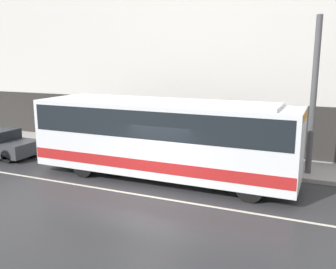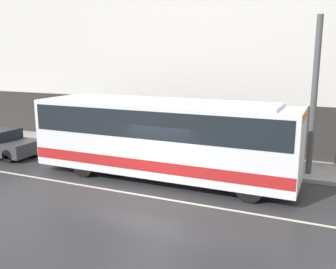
{
  "view_description": "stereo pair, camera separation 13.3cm",
  "coord_description": "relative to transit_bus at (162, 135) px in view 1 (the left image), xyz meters",
  "views": [
    {
      "loc": [
        5.86,
        -11.75,
        5.07
      ],
      "look_at": [
        -0.21,
        2.11,
        1.94
      ],
      "focal_mm": 40.0,
      "sensor_mm": 36.0,
      "label": 1
    },
    {
      "loc": [
        5.98,
        -11.69,
        5.07
      ],
      "look_at": [
        -0.21,
        2.11,
        1.94
      ],
      "focal_mm": 40.0,
      "sensor_mm": 36.0,
      "label": 2
    }
  ],
  "objects": [
    {
      "name": "ground_plane",
      "position": [
        0.51,
        -2.11,
        -1.89
      ],
      "size": [
        60.0,
        60.0,
        0.0
      ],
      "primitive_type": "plane",
      "color": "#2D2D30"
    },
    {
      "name": "sidewalk",
      "position": [
        0.51,
        3.44,
        -1.81
      ],
      "size": [
        60.0,
        3.11,
        0.18
      ],
      "color": "#A09E99",
      "rests_on": "ground_plane"
    },
    {
      "name": "building_facade",
      "position": [
        0.51,
        5.14,
        4.09
      ],
      "size": [
        60.0,
        0.35,
        12.38
      ],
      "color": "silver",
      "rests_on": "ground_plane"
    },
    {
      "name": "lane_stripe",
      "position": [
        0.51,
        -2.11,
        -1.89
      ],
      "size": [
        54.0,
        0.14,
        0.01
      ],
      "color": "beige",
      "rests_on": "ground_plane"
    },
    {
      "name": "transit_bus",
      "position": [
        0.0,
        0.0,
        0.0
      ],
      "size": [
        11.16,
        2.61,
        3.36
      ],
      "color": "white",
      "rests_on": "ground_plane"
    },
    {
      "name": "utility_pole_near",
      "position": [
        5.68,
        2.76,
        1.57
      ],
      "size": [
        0.25,
        0.25,
        6.57
      ],
      "color": "#4C4C4F",
      "rests_on": "sidewalk"
    },
    {
      "name": "pedestrian_waiting",
      "position": [
        -1.12,
        3.55,
        -0.88
      ],
      "size": [
        0.36,
        0.36,
        1.77
      ],
      "color": "navy",
      "rests_on": "sidewalk"
    }
  ]
}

